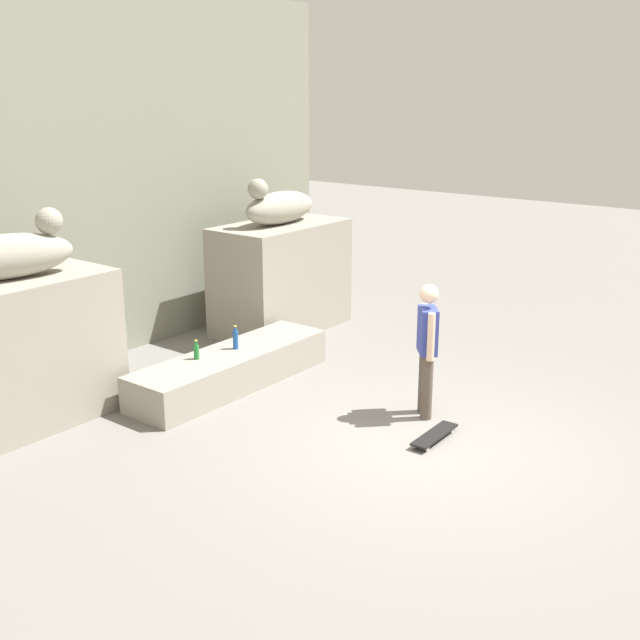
% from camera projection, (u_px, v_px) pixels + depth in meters
% --- Properties ---
extents(ground_plane, '(40.00, 40.00, 0.00)m').
position_uv_depth(ground_plane, '(416.00, 442.00, 8.91)').
color(ground_plane, slate).
extents(facade_wall, '(9.23, 0.60, 5.36)m').
position_uv_depth(facade_wall, '(97.00, 175.00, 11.38)').
color(facade_wall, gray).
rests_on(facade_wall, ground_plane).
extents(pedestal_left, '(2.28, 1.25, 1.79)m').
position_uv_depth(pedestal_left, '(16.00, 352.00, 9.21)').
color(pedestal_left, gray).
rests_on(pedestal_left, ground_plane).
extents(pedestal_right, '(2.28, 1.25, 1.79)m').
position_uv_depth(pedestal_right, '(281.00, 277.00, 12.88)').
color(pedestal_right, gray).
rests_on(pedestal_right, ground_plane).
extents(statue_reclining_left, '(1.69, 0.91, 0.78)m').
position_uv_depth(statue_reclining_left, '(8.00, 254.00, 8.90)').
color(statue_reclining_left, gray).
rests_on(statue_reclining_left, pedestal_left).
extents(statue_reclining_right, '(1.63, 0.64, 0.78)m').
position_uv_depth(statue_reclining_right, '(279.00, 206.00, 12.52)').
color(statue_reclining_right, gray).
rests_on(statue_reclining_right, pedestal_right).
extents(ledge_block, '(3.12, 0.84, 0.48)m').
position_uv_depth(ledge_block, '(231.00, 369.00, 10.55)').
color(ledge_block, gray).
rests_on(ledge_block, ground_plane).
extents(skater, '(0.43, 0.38, 1.67)m').
position_uv_depth(skater, '(427.00, 345.00, 9.39)').
color(skater, brown).
rests_on(skater, ground_plane).
extents(skateboard, '(0.80, 0.22, 0.08)m').
position_uv_depth(skateboard, '(435.00, 435.00, 8.95)').
color(skateboard, black).
rests_on(skateboard, ground_plane).
extents(bottle_green, '(0.07, 0.07, 0.26)m').
position_uv_depth(bottle_green, '(196.00, 351.00, 10.18)').
color(bottle_green, '#1E722D').
rests_on(bottle_green, ledge_block).
extents(bottle_blue, '(0.08, 0.08, 0.33)m').
position_uv_depth(bottle_blue, '(236.00, 339.00, 10.57)').
color(bottle_blue, '#194C99').
rests_on(bottle_blue, ledge_block).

